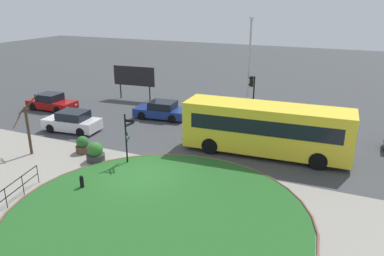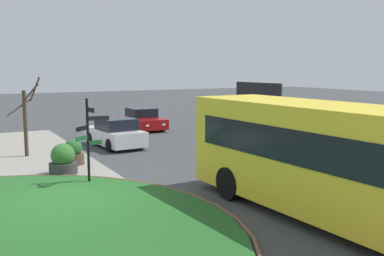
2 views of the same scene
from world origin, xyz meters
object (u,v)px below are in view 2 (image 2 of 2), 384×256
bus_yellow (337,161)px  street_tree_bare (26,118)px  car_far_lane (115,133)px  planter_kerbside (73,153)px  signpost_directional (89,136)px  planter_near_signpost (63,161)px  car_oncoming (250,138)px  billboard_left (258,98)px  car_trailing (142,120)px

bus_yellow → street_tree_bare: (-13.00, -5.71, 0.11)m
car_far_lane → street_tree_bare: bearing=90.7°
car_far_lane → planter_kerbside: 4.38m
signpost_directional → planter_near_signpost: size_ratio=2.52×
car_far_lane → bus_yellow: bearing=-179.7°
bus_yellow → planter_near_signpost: size_ratio=8.40×
bus_yellow → car_oncoming: size_ratio=2.34×
billboard_left → planter_kerbside: size_ratio=3.84×
signpost_directional → bus_yellow: size_ratio=0.30×
car_trailing → billboard_left: 7.57m
billboard_left → bus_yellow: bearing=-34.4°
planter_near_signpost → planter_kerbside: planter_near_signpost is taller
car_far_lane → car_trailing: bearing=-39.7°
car_oncoming → planter_near_signpost: 8.91m
car_oncoming → bus_yellow: bearing=151.8°
car_trailing → planter_kerbside: 10.78m
signpost_directional → car_trailing: bearing=150.7°
signpost_directional → street_tree_bare: 6.32m
car_oncoming → billboard_left: size_ratio=1.03×
billboard_left → street_tree_bare: (1.21, -13.73, -0.38)m
bus_yellow → planter_kerbside: size_ratio=9.27×
billboard_left → car_trailing: bearing=-133.2°
car_far_lane → billboard_left: billboard_left is taller
signpost_directional → car_far_lane: signpost_directional is taller
bus_yellow → planter_kerbside: (-10.20, -4.30, -1.16)m
bus_yellow → planter_kerbside: 11.14m
signpost_directional → car_far_lane: size_ratio=0.72×
signpost_directional → car_far_lane: (-6.69, 3.15, -1.01)m
car_far_lane → planter_kerbside: car_far_lane is taller
planter_kerbside → billboard_left: bearing=108.0°
car_far_lane → planter_kerbside: (3.28, -2.90, -0.20)m
signpost_directional → planter_near_signpost: 2.30m
signpost_directional → car_oncoming: bearing=105.8°
car_far_lane → planter_near_signpost: (4.78, -3.64, -0.16)m
signpost_directional → car_oncoming: (-2.38, 8.41, -1.06)m
car_trailing → planter_near_signpost: (10.11, -7.24, -0.11)m
signpost_directional → car_trailing: size_ratio=0.71×
bus_yellow → planter_near_signpost: (-8.70, -5.04, -1.12)m
car_trailing → planter_near_signpost: 12.43m
car_oncoming → signpost_directional: bearing=100.4°
bus_yellow → planter_kerbside: bearing=-160.2°
billboard_left → planter_near_signpost: bearing=-72.0°
planter_kerbside → car_trailing: bearing=142.9°
planter_near_signpost → planter_kerbside: bearing=153.9°
car_far_lane → billboard_left: 9.57m
planter_near_signpost → bus_yellow: bearing=30.1°
car_oncoming → planter_near_signpost: car_oncoming is taller
car_oncoming → street_tree_bare: bearing=62.8°
car_far_lane → car_oncoming: 6.80m
car_far_lane → car_trailing: size_ratio=0.98×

